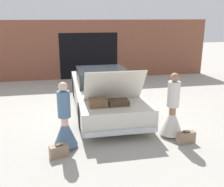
{
  "coord_description": "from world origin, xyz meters",
  "views": [
    {
      "loc": [
        -1.34,
        -8.26,
        2.97
      ],
      "look_at": [
        0.0,
        -1.42,
        0.9
      ],
      "focal_mm": 42.0,
      "sensor_mm": 36.0,
      "label": 1
    }
  ],
  "objects_px": {
    "car": "(104,91)",
    "person_right": "(172,114)",
    "suitcase_beside_left_person": "(59,151)",
    "suitcase_beside_right_person": "(186,138)",
    "person_left": "(65,125)"
  },
  "relations": [
    {
      "from": "car",
      "to": "suitcase_beside_left_person",
      "type": "bearing_deg",
      "value": -116.12
    },
    {
      "from": "car",
      "to": "suitcase_beside_right_person",
      "type": "relative_size",
      "value": 11.39
    },
    {
      "from": "car",
      "to": "person_left",
      "type": "relative_size",
      "value": 3.32
    },
    {
      "from": "car",
      "to": "person_right",
      "type": "xyz_separation_m",
      "value": [
        1.34,
        -2.53,
        0.03
      ]
    },
    {
      "from": "person_left",
      "to": "person_right",
      "type": "relative_size",
      "value": 0.95
    },
    {
      "from": "car",
      "to": "suitcase_beside_right_person",
      "type": "bearing_deg",
      "value": -62.82
    },
    {
      "from": "suitcase_beside_left_person",
      "to": "car",
      "type": "bearing_deg",
      "value": 63.88
    },
    {
      "from": "car",
      "to": "person_right",
      "type": "bearing_deg",
      "value": -62.14
    },
    {
      "from": "person_left",
      "to": "person_right",
      "type": "bearing_deg",
      "value": 79.24
    },
    {
      "from": "car",
      "to": "suitcase_beside_left_person",
      "type": "distance_m",
      "value": 3.41
    },
    {
      "from": "person_right",
      "to": "suitcase_beside_left_person",
      "type": "distance_m",
      "value": 2.91
    },
    {
      "from": "suitcase_beside_left_person",
      "to": "person_right",
      "type": "bearing_deg",
      "value": 10.3
    },
    {
      "from": "car",
      "to": "person_left",
      "type": "height_order",
      "value": "car"
    },
    {
      "from": "person_right",
      "to": "suitcase_beside_right_person",
      "type": "bearing_deg",
      "value": -152.33
    },
    {
      "from": "car",
      "to": "suitcase_beside_left_person",
      "type": "relative_size",
      "value": 12.07
    }
  ]
}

